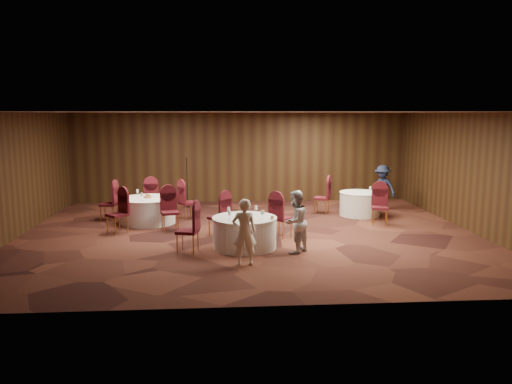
{
  "coord_description": "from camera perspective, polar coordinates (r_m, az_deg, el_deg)",
  "views": [
    {
      "loc": [
        -0.77,
        -12.85,
        3.17
      ],
      "look_at": [
        0.2,
        0.2,
        1.1
      ],
      "focal_mm": 35.0,
      "sensor_mm": 36.0,
      "label": 1
    }
  ],
  "objects": [
    {
      "name": "tabletop_left",
      "position": [
        14.79,
        -12.3,
        -0.36
      ],
      "size": [
        0.84,
        0.79,
        0.22
      ],
      "color": "silver",
      "rests_on": "table_left"
    },
    {
      "name": "ground",
      "position": [
        13.26,
        -0.8,
        -4.85
      ],
      "size": [
        12.0,
        12.0,
        0.0
      ],
      "primitive_type": "plane",
      "color": "black",
      "rests_on": "ground"
    },
    {
      "name": "table_main",
      "position": [
        11.88,
        -1.31,
        -4.63
      ],
      "size": [
        1.53,
        1.53,
        0.74
      ],
      "color": "silver",
      "rests_on": "ground"
    },
    {
      "name": "tabletop_right",
      "position": [
        15.66,
        12.95,
        0.42
      ],
      "size": [
        0.08,
        0.08,
        0.22
      ],
      "color": "silver",
      "rests_on": "table_right"
    },
    {
      "name": "woman_b",
      "position": [
        11.43,
        4.49,
        -3.42
      ],
      "size": [
        0.87,
        0.89,
        1.44
      ],
      "primitive_type": "imported",
      "rotation": [
        0.0,
        0.0,
        4.0
      ],
      "color": "#BCBCC1",
      "rests_on": "ground"
    },
    {
      "name": "mic_stand",
      "position": [
        17.19,
        -7.85,
        -0.04
      ],
      "size": [
        0.24,
        0.24,
        1.69
      ],
      "color": "black",
      "rests_on": "ground"
    },
    {
      "name": "woman_a",
      "position": [
        10.47,
        -1.36,
        -4.6
      ],
      "size": [
        0.54,
        0.37,
        1.42
      ],
      "primitive_type": "imported",
      "rotation": [
        0.0,
        0.0,
        3.19
      ],
      "color": "white",
      "rests_on": "ground"
    },
    {
      "name": "tabletop_main",
      "position": [
        11.67,
        -0.58,
        -2.51
      ],
      "size": [
        1.12,
        1.13,
        0.22
      ],
      "color": "silver",
      "rests_on": "table_main"
    },
    {
      "name": "table_right",
      "position": [
        15.92,
        11.79,
        -1.31
      ],
      "size": [
        1.27,
        1.27,
        0.74
      ],
      "color": "silver",
      "rests_on": "ground"
    },
    {
      "name": "room_shell",
      "position": [
        12.93,
        -0.82,
        3.64
      ],
      "size": [
        12.0,
        12.0,
        12.0
      ],
      "color": "silver",
      "rests_on": "ground"
    },
    {
      "name": "chairs_left",
      "position": [
        14.88,
        -12.32,
        -1.55
      ],
      "size": [
        3.0,
        3.18,
        1.0
      ],
      "color": "#380B13",
      "rests_on": "ground"
    },
    {
      "name": "man_c",
      "position": [
        16.99,
        14.24,
        0.5
      ],
      "size": [
        1.05,
        1.09,
        1.49
      ],
      "primitive_type": "imported",
      "rotation": [
        0.0,
        0.0,
        5.43
      ],
      "color": "black",
      "rests_on": "ground"
    },
    {
      "name": "table_left",
      "position": [
        14.86,
        -12.24,
        -2.06
      ],
      "size": [
        1.62,
        1.62,
        0.74
      ],
      "color": "silver",
      "rests_on": "ground"
    },
    {
      "name": "chairs_main",
      "position": [
        12.46,
        -2.89,
        -3.4
      ],
      "size": [
        3.0,
        2.15,
        1.0
      ],
      "color": "#380B13",
      "rests_on": "ground"
    },
    {
      "name": "chairs_right",
      "position": [
        15.38,
        10.62,
        -1.16
      ],
      "size": [
        1.99,
        2.39,
        1.0
      ],
      "color": "#380B13",
      "rests_on": "ground"
    }
  ]
}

